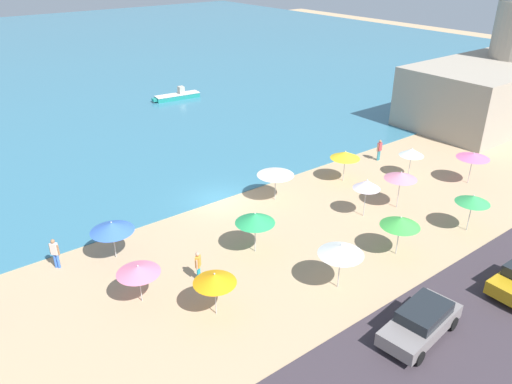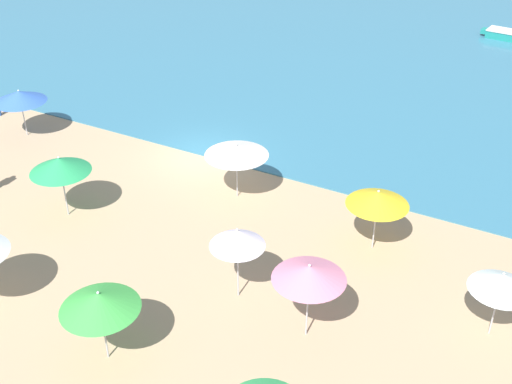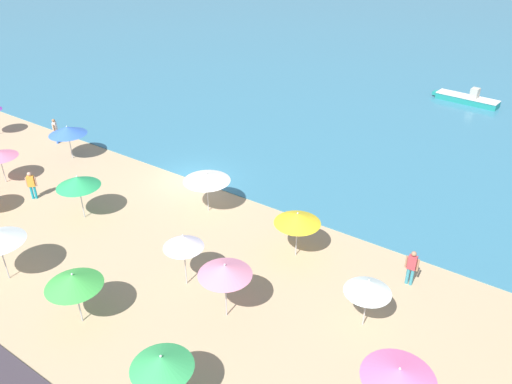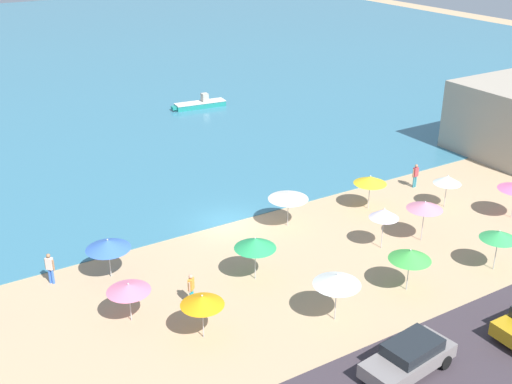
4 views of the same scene
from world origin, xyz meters
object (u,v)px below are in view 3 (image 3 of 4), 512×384
beach_umbrella_10 (67,131)px  bather_2 (55,130)px  beach_umbrella_14 (207,177)px  bather_1 (412,266)px  beach_umbrella_12 (225,270)px  beach_umbrella_7 (297,218)px  beach_umbrella_13 (161,362)px  beach_umbrella_3 (183,242)px  beach_umbrella_4 (73,280)px  bather_3 (32,184)px  skiff_nearshore (467,99)px  beach_umbrella_6 (78,182)px  beach_umbrella_1 (368,286)px  beach_umbrella_11 (399,374)px

beach_umbrella_10 → bather_2: bearing=161.3°
beach_umbrella_14 → bather_1: size_ratio=1.44×
beach_umbrella_12 → beach_umbrella_14: bearing=134.6°
beach_umbrella_12 → beach_umbrella_14: 8.07m
beach_umbrella_7 → beach_umbrella_14: size_ratio=0.95×
beach_umbrella_12 → beach_umbrella_13: size_ratio=1.08×
beach_umbrella_3 → beach_umbrella_4: size_ratio=1.08×
beach_umbrella_7 → bather_3: size_ratio=1.42×
beach_umbrella_4 → beach_umbrella_13: bearing=-10.0°
beach_umbrella_4 → beach_umbrella_3: bearing=65.1°
beach_umbrella_3 → beach_umbrella_12: bearing=-12.1°
skiff_nearshore → bather_2: bearing=-130.9°
beach_umbrella_6 → beach_umbrella_12: 10.72m
beach_umbrella_12 → beach_umbrella_4: bearing=-142.2°
beach_umbrella_1 → beach_umbrella_4: size_ratio=0.95×
beach_umbrella_14 → beach_umbrella_13: bearing=-56.9°
beach_umbrella_7 → beach_umbrella_4: bearing=-119.0°
beach_umbrella_4 → bather_3: 11.12m
bather_2 → beach_umbrella_1: bearing=-9.4°
beach_umbrella_1 → beach_umbrella_10: beach_umbrella_10 is taller
beach_umbrella_11 → beach_umbrella_4: bearing=-166.8°
beach_umbrella_14 → bather_2: (-14.30, 0.97, -1.04)m
beach_umbrella_4 → bather_1: size_ratio=1.38×
beach_umbrella_6 → beach_umbrella_11: bearing=-7.3°
bather_2 → beach_umbrella_4: bearing=-33.4°
beach_umbrella_12 → beach_umbrella_1: bearing=29.2°
beach_umbrella_6 → beach_umbrella_10: size_ratio=1.04×
bather_1 → beach_umbrella_1: bearing=-100.2°
skiff_nearshore → beach_umbrella_7: bearing=-92.2°
beach_umbrella_3 → beach_umbrella_4: bearing=-114.9°
beach_umbrella_4 → beach_umbrella_13: size_ratio=0.99×
beach_umbrella_7 → bather_2: size_ratio=1.33×
skiff_nearshore → beach_umbrella_13: bearing=-90.3°
beach_umbrella_1 → beach_umbrella_3: beach_umbrella_3 is taller
bather_2 → skiff_nearshore: 32.38m
beach_umbrella_11 → bather_3: beach_umbrella_11 is taller
beach_umbrella_13 → bather_1: bearing=67.6°
bather_3 → bather_1: bearing=13.6°
beach_umbrella_10 → beach_umbrella_13: 20.76m
beach_umbrella_10 → beach_umbrella_12: 18.02m
skiff_nearshore → beach_umbrella_12: bearing=-92.2°
beach_umbrella_10 → bather_1: 22.41m
bather_3 → skiff_nearshore: size_ratio=0.30×
bather_3 → beach_umbrella_1: bearing=4.2°
beach_umbrella_6 → bather_1: bearing=15.8°
beach_umbrella_7 → beach_umbrella_6: bearing=-162.1°
beach_umbrella_10 → bather_3: size_ratio=1.44×
beach_umbrella_3 → bather_2: size_ratio=1.45×
beach_umbrella_7 → beach_umbrella_12: 5.03m
bather_1 → skiff_nearshore: (-4.09, 25.19, -0.57)m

